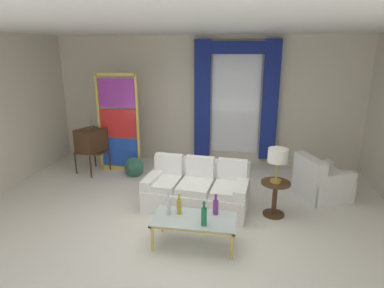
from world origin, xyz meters
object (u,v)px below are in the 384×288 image
at_px(bottle_ruby_flask, 169,205).
at_px(table_lamp_brass, 278,157).
at_px(bottle_blue_decanter, 216,206).
at_px(bottle_crystal_tall, 179,206).
at_px(coffee_table, 194,221).
at_px(bottle_amber_squat, 204,215).
at_px(vintage_tv, 91,141).
at_px(armchair_white, 320,182).
at_px(round_side_table, 275,195).
at_px(couch_white_long, 198,190).
at_px(peacock_figurine, 132,168).
at_px(stained_glass_divider, 119,125).

height_order(bottle_ruby_flask, table_lamp_brass, table_lamp_brass).
height_order(bottle_blue_decanter, bottle_crystal_tall, bottle_crystal_tall).
distance_m(coffee_table, bottle_crystal_tall, 0.30).
relative_size(bottle_amber_squat, vintage_tv, 0.26).
relative_size(coffee_table, bottle_crystal_tall, 3.68).
height_order(bottle_blue_decanter, table_lamp_brass, table_lamp_brass).
bearing_deg(bottle_blue_decanter, vintage_tv, 143.01).
bearing_deg(bottle_blue_decanter, armchair_white, 44.84).
distance_m(bottle_ruby_flask, round_side_table, 1.87).
height_order(bottle_crystal_tall, bottle_amber_squat, bottle_amber_squat).
bearing_deg(couch_white_long, peacock_figurine, 146.71).
distance_m(bottle_crystal_tall, table_lamp_brass, 1.79).
relative_size(bottle_blue_decanter, round_side_table, 0.52).
xyz_separation_m(bottle_crystal_tall, round_side_table, (1.41, 0.98, -0.18)).
xyz_separation_m(coffee_table, vintage_tv, (-2.73, 2.44, 0.36)).
distance_m(armchair_white, stained_glass_divider, 4.33).
bearing_deg(armchair_white, vintage_tv, 174.10).
xyz_separation_m(coffee_table, bottle_amber_squat, (0.16, -0.16, 0.18)).
xyz_separation_m(stained_glass_divider, table_lamp_brass, (3.32, -1.57, -0.03)).
bearing_deg(bottle_ruby_flask, vintage_tv, 134.51).
bearing_deg(table_lamp_brass, bottle_ruby_flask, -146.63).
bearing_deg(couch_white_long, armchair_white, 18.82).
xyz_separation_m(bottle_amber_squat, bottle_ruby_flask, (-0.54, 0.21, 0.00)).
bearing_deg(coffee_table, bottle_blue_decanter, 32.67).
bearing_deg(table_lamp_brass, peacock_figurine, 158.07).
relative_size(bottle_blue_decanter, peacock_figurine, 0.52).
height_order(bottle_crystal_tall, stained_glass_divider, stained_glass_divider).
xyz_separation_m(bottle_crystal_tall, bottle_ruby_flask, (-0.14, -0.04, 0.02)).
distance_m(coffee_table, peacock_figurine, 2.84).
relative_size(couch_white_long, table_lamp_brass, 3.20).
xyz_separation_m(couch_white_long, peacock_figurine, (-1.59, 1.04, -0.08)).
relative_size(bottle_amber_squat, round_side_table, 0.59).
distance_m(vintage_tv, round_side_table, 4.15).
xyz_separation_m(vintage_tv, peacock_figurine, (1.00, -0.20, -0.51)).
distance_m(coffee_table, stained_glass_divider, 3.48).
bearing_deg(stained_glass_divider, bottle_ruby_flask, -55.71).
bearing_deg(bottle_crystal_tall, coffee_table, -21.64).
xyz_separation_m(couch_white_long, coffee_table, (0.14, -1.20, 0.07)).
bearing_deg(peacock_figurine, couch_white_long, -33.29).
bearing_deg(round_side_table, peacock_figurine, 158.07).
relative_size(couch_white_long, round_side_table, 3.07).
bearing_deg(table_lamp_brass, vintage_tv, 160.67).
height_order(couch_white_long, table_lamp_brass, table_lamp_brass).
xyz_separation_m(armchair_white, peacock_figurine, (-3.79, 0.30, -0.07)).
bearing_deg(round_side_table, armchair_white, 44.58).
height_order(couch_white_long, vintage_tv, vintage_tv).
xyz_separation_m(bottle_blue_decanter, bottle_amber_squat, (-0.12, -0.34, 0.02)).
bearing_deg(armchair_white, bottle_ruby_flask, -142.14).
relative_size(bottle_amber_squat, stained_glass_divider, 0.16).
relative_size(bottle_crystal_tall, bottle_ruby_flask, 0.90).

